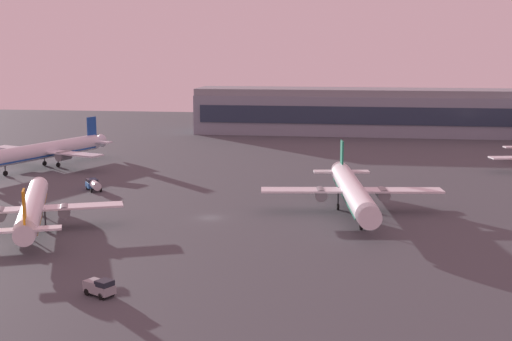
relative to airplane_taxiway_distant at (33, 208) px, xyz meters
name	(u,v)px	position (x,y,z in m)	size (l,w,h in m)	color
ground_plane	(210,218)	(28.57, 12.49, -3.83)	(416.00, 416.00, 0.00)	#424449
terminal_building	(373,112)	(60.55, 144.94, 4.26)	(127.87, 22.40, 16.40)	gray
airplane_taxiway_distant	(33,208)	(0.00, 0.00, 0.00)	(29.79, 37.77, 10.14)	white
airplane_terminal_side	(352,190)	(54.47, 20.56, 0.50)	(34.85, 44.63, 11.46)	white
airplane_mid_apron	(45,151)	(-25.55, 59.64, 0.60)	(34.78, 44.16, 11.72)	silver
fuel_truck	(94,184)	(-2.01, 33.24, -2.47)	(5.32, 6.37, 2.35)	#3372BF
maintenance_van	(100,287)	(23.36, -29.89, -2.66)	(4.57, 3.69, 2.25)	gray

